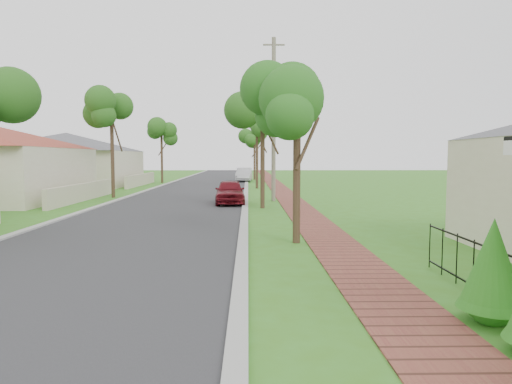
% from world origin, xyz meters
% --- Properties ---
extents(ground, '(160.00, 160.00, 0.00)m').
position_xyz_m(ground, '(0.00, 0.00, 0.00)').
color(ground, '#3B731B').
rests_on(ground, ground).
extents(road, '(7.00, 120.00, 0.02)m').
position_xyz_m(road, '(-3.00, 20.00, 0.00)').
color(road, '#28282B').
rests_on(road, ground).
extents(kerb_right, '(0.30, 120.00, 0.10)m').
position_xyz_m(kerb_right, '(0.65, 20.00, 0.00)').
color(kerb_right, '#9E9E99').
rests_on(kerb_right, ground).
extents(kerb_left, '(0.30, 120.00, 0.10)m').
position_xyz_m(kerb_left, '(-6.65, 20.00, 0.00)').
color(kerb_left, '#9E9E99').
rests_on(kerb_left, ground).
extents(sidewalk, '(1.50, 120.00, 0.03)m').
position_xyz_m(sidewalk, '(3.25, 20.00, 0.00)').
color(sidewalk, brown).
rests_on(sidewalk, ground).
extents(street_trees, '(10.70, 37.65, 5.89)m').
position_xyz_m(street_trees, '(-2.87, 26.84, 4.54)').
color(street_trees, '#382619').
rests_on(street_trees, ground).
extents(far_house_grey, '(15.56, 15.56, 4.60)m').
position_xyz_m(far_house_grey, '(-14.97, 34.00, 2.34)').
color(far_house_grey, beige).
rests_on(far_house_grey, ground).
extents(parked_car_red, '(1.68, 3.83, 1.28)m').
position_xyz_m(parked_car_red, '(-0.17, 18.03, 0.64)').
color(parked_car_red, maroon).
rests_on(parked_car_red, ground).
extents(parked_car_white, '(1.68, 4.29, 1.39)m').
position_xyz_m(parked_car_white, '(0.40, 39.98, 0.70)').
color(parked_car_white, silver).
rests_on(parked_car_white, ground).
extents(near_tree, '(1.83, 1.83, 4.69)m').
position_xyz_m(near_tree, '(2.20, 7.00, 3.72)').
color(near_tree, '#382619').
rests_on(near_tree, ground).
extents(utility_pole, '(1.20, 0.24, 9.06)m').
position_xyz_m(utility_pole, '(2.23, 19.55, 4.59)').
color(utility_pole, gray).
rests_on(utility_pole, ground).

